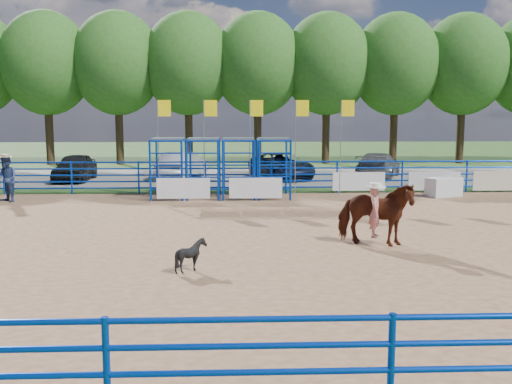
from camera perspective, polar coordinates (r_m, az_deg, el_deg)
ground at (r=16.18m, az=3.81°, el=-5.03°), size 120.00×120.00×0.00m
arena_dirt at (r=16.18m, az=3.81°, el=-4.99°), size 30.00×20.00×0.02m
gravel_strip at (r=32.93m, az=0.78°, el=1.52°), size 40.00×10.00×0.01m
announcer_table at (r=26.21m, az=18.26°, el=0.48°), size 1.72×1.30×0.83m
horse_and_rider at (r=15.82m, az=11.83°, el=-1.92°), size 2.28×1.59×2.42m
calf at (r=13.14m, az=-6.51°, el=-6.28°), size 0.72×0.65×0.76m
spectator_cowboy at (r=25.38m, az=-23.68°, el=1.25°), size 1.16×1.14×1.94m
car_a at (r=32.46m, az=-17.65°, el=2.38°), size 1.83×4.35×1.47m
car_b at (r=32.40m, az=-7.40°, el=2.68°), size 2.71×4.75×1.48m
car_c at (r=32.21m, az=2.55°, el=2.65°), size 3.91×5.57×1.41m
car_d at (r=33.14m, az=12.11°, el=2.64°), size 3.74×5.31×1.43m
perimeter_fence at (r=16.03m, az=3.83°, el=-2.41°), size 30.10×20.10×1.50m
chute_assembly at (r=24.64m, az=-2.68°, el=2.35°), size 19.32×2.41×4.20m
treeline at (r=41.92m, az=0.17°, el=13.16°), size 56.40×6.40×11.24m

